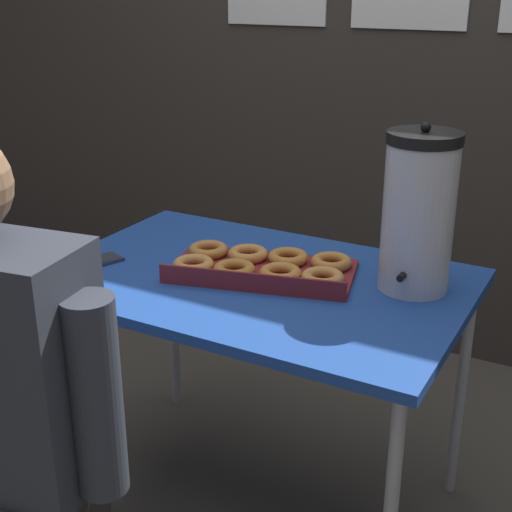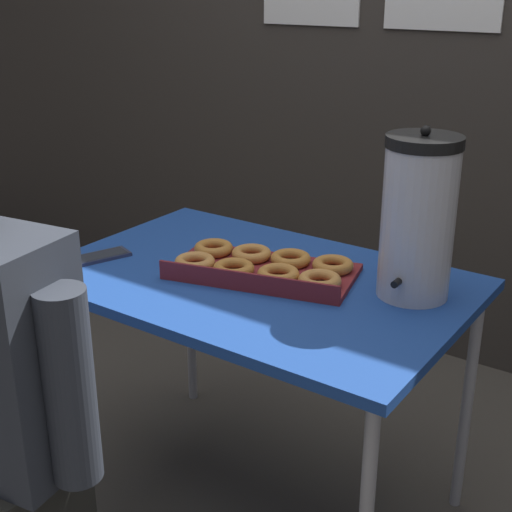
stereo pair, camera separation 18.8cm
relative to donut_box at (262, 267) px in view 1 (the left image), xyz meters
The scene contains 6 objects.
ground_plane 0.75m from the donut_box, 106.39° to the right, with size 12.00×12.00×0.00m, color #4C473F.
back_wall 1.31m from the donut_box, 90.35° to the left, with size 6.00×0.11×2.53m.
folding_table 0.08m from the donut_box, 106.39° to the right, with size 1.11×0.73×0.73m.
donut_box is the anchor object (origin of this frame).
coffee_urn 0.44m from the donut_box, 15.72° to the left, with size 0.18×0.21×0.43m.
cell_phone 0.48m from the donut_box, 159.86° to the right, with size 0.12×0.17×0.01m.
Camera 1 is at (0.84, -1.53, 1.47)m, focal length 50.00 mm.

